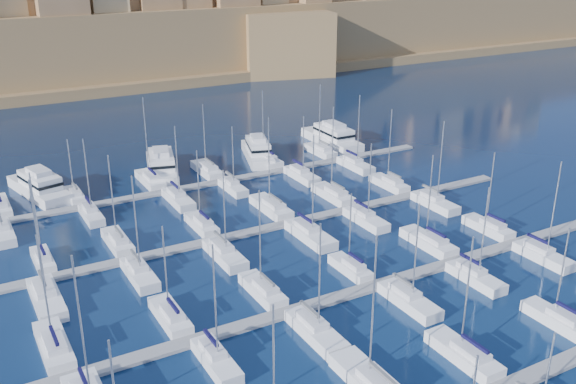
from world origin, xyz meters
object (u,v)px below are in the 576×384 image
motor_yacht_b (162,165)px  motor_yacht_d (332,137)px  sailboat_2 (373,384)px  sailboat_4 (558,320)px  motor_yacht_a (40,186)px  motor_yacht_c (258,151)px

motor_yacht_b → motor_yacht_d: (37.79, 0.14, 0.00)m
sailboat_2 → sailboat_4: (24.82, -1.03, -0.05)m
sailboat_4 → motor_yacht_a: sailboat_4 is taller
sailboat_4 → motor_yacht_a: (-43.36, 70.15, 1.01)m
motor_yacht_a → sailboat_4: bearing=-58.3°
motor_yacht_a → motor_yacht_b: same height
motor_yacht_b → motor_yacht_d: bearing=0.2°
motor_yacht_c → motor_yacht_d: bearing=3.4°
motor_yacht_d → sailboat_2: bearing=-120.4°
motor_yacht_a → motor_yacht_d: bearing=0.5°
sailboat_2 → motor_yacht_b: sailboat_2 is taller
motor_yacht_a → motor_yacht_b: size_ratio=0.95×
motor_yacht_d → motor_yacht_b: bearing=-179.8°
motor_yacht_b → sailboat_4: bearing=-72.9°
motor_yacht_c → motor_yacht_d: (18.33, 1.09, 0.00)m
sailboat_4 → motor_yacht_c: sailboat_4 is taller
sailboat_2 → motor_yacht_a: (-18.55, 69.13, 0.95)m
motor_yacht_a → motor_yacht_c: size_ratio=1.08×
sailboat_4 → motor_yacht_b: (-21.75, 70.51, 1.01)m
sailboat_2 → motor_yacht_d: bearing=59.6°
motor_yacht_a → motor_yacht_c: 41.07m
sailboat_4 → motor_yacht_d: sailboat_4 is taller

